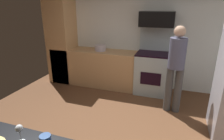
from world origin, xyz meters
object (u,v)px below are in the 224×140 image
at_px(wine_glass_extra, 19,130).
at_px(stock_pot, 100,48).
at_px(microwave, 157,19).
at_px(mug_coffee, 46,140).
at_px(person_cook, 176,66).
at_px(oven_range, 153,71).

xyz_separation_m(wine_glass_extra, stock_pot, (-0.60, 3.24, -0.05)).
bearing_deg(microwave, mug_coffee, -98.41).
distance_m(mug_coffee, stock_pot, 3.31).
bearing_deg(person_cook, stock_pot, 157.29).
bearing_deg(microwave, wine_glass_extra, -101.93).
distance_m(microwave, stock_pot, 1.49).
bearing_deg(stock_pot, oven_range, -0.25).
bearing_deg(oven_range, microwave, 90.00).
height_order(microwave, mug_coffee, microwave).
height_order(person_cook, wine_glass_extra, person_cook).
distance_m(microwave, mug_coffee, 3.40).
bearing_deg(mug_coffee, microwave, 81.59).
bearing_deg(microwave, oven_range, -90.00).
distance_m(microwave, wine_glass_extra, 3.46).
relative_size(person_cook, stock_pot, 5.90).
distance_m(oven_range, wine_glass_extra, 3.35).
bearing_deg(oven_range, wine_glass_extra, -102.24).
distance_m(oven_range, stock_pot, 1.38).
bearing_deg(stock_pot, wine_glass_extra, -79.50).
distance_m(person_cook, mug_coffee, 2.64).
relative_size(oven_range, stock_pot, 5.44).
xyz_separation_m(microwave, mug_coffee, (-0.49, -3.29, -0.74)).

